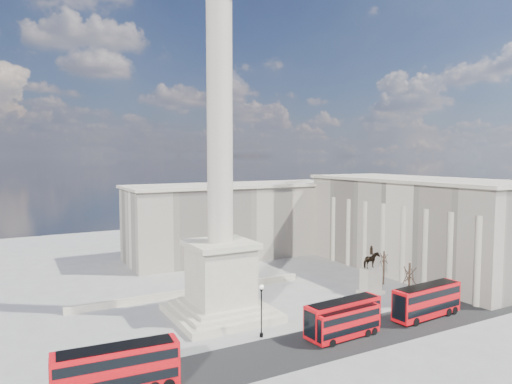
{
  "coord_description": "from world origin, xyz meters",
  "views": [
    {
      "loc": [
        -26.22,
        -53.76,
        22.9
      ],
      "look_at": [
        3.99,
        1.7,
        17.94
      ],
      "focal_mm": 32.0,
      "sensor_mm": 36.0,
      "label": 1
    }
  ],
  "objects_px": {
    "red_bus_d": "(427,301)",
    "pedestrian_crossing": "(336,313)",
    "victorian_lamp": "(261,306)",
    "nelsons_column": "(220,227)",
    "pedestrian_walking": "(352,315)",
    "equestrian_statue": "(371,277)",
    "red_bus_c": "(344,317)",
    "red_bus_b": "(347,323)",
    "red_bus_a": "(118,369)",
    "pedestrian_standing": "(419,303)"
  },
  "relations": [
    {
      "from": "red_bus_d",
      "to": "pedestrian_crossing",
      "type": "relative_size",
      "value": 7.8
    },
    {
      "from": "red_bus_d",
      "to": "victorian_lamp",
      "type": "relative_size",
      "value": 1.75
    },
    {
      "from": "nelsons_column",
      "to": "pedestrian_walking",
      "type": "distance_m",
      "value": 22.25
    },
    {
      "from": "nelsons_column",
      "to": "pedestrian_walking",
      "type": "bearing_deg",
      "value": -35.52
    },
    {
      "from": "equestrian_statue",
      "to": "victorian_lamp",
      "type": "bearing_deg",
      "value": -163.53
    },
    {
      "from": "victorian_lamp",
      "to": "equestrian_statue",
      "type": "bearing_deg",
      "value": 16.47
    },
    {
      "from": "red_bus_c",
      "to": "red_bus_b",
      "type": "bearing_deg",
      "value": -116.73
    },
    {
      "from": "red_bus_d",
      "to": "pedestrian_walking",
      "type": "distance_m",
      "value": 11.04
    },
    {
      "from": "nelsons_column",
      "to": "red_bus_c",
      "type": "bearing_deg",
      "value": -52.03
    },
    {
      "from": "red_bus_b",
      "to": "red_bus_d",
      "type": "xyz_separation_m",
      "value": [
        14.81,
        0.3,
        0.43
      ]
    },
    {
      "from": "red_bus_b",
      "to": "pedestrian_walking",
      "type": "relative_size",
      "value": 6.24
    },
    {
      "from": "red_bus_b",
      "to": "red_bus_d",
      "type": "relative_size",
      "value": 0.83
    },
    {
      "from": "nelsons_column",
      "to": "red_bus_d",
      "type": "bearing_deg",
      "value": -30.6
    },
    {
      "from": "victorian_lamp",
      "to": "pedestrian_walking",
      "type": "bearing_deg",
      "value": -4.72
    },
    {
      "from": "red_bus_c",
      "to": "pedestrian_crossing",
      "type": "height_order",
      "value": "red_bus_c"
    },
    {
      "from": "red_bus_a",
      "to": "pedestrian_standing",
      "type": "bearing_deg",
      "value": 9.1
    },
    {
      "from": "pedestrian_walking",
      "to": "pedestrian_crossing",
      "type": "relative_size",
      "value": 1.03
    },
    {
      "from": "red_bus_c",
      "to": "pedestrian_walking",
      "type": "xyz_separation_m",
      "value": [
        4.21,
        3.21,
        -1.58
      ]
    },
    {
      "from": "red_bus_b",
      "to": "victorian_lamp",
      "type": "relative_size",
      "value": 1.45
    },
    {
      "from": "red_bus_b",
      "to": "victorian_lamp",
      "type": "xyz_separation_m",
      "value": [
        -9.18,
        5.56,
        1.93
      ]
    },
    {
      "from": "pedestrian_crossing",
      "to": "pedestrian_walking",
      "type": "bearing_deg",
      "value": -151.2
    },
    {
      "from": "nelsons_column",
      "to": "red_bus_a",
      "type": "height_order",
      "value": "nelsons_column"
    },
    {
      "from": "pedestrian_walking",
      "to": "pedestrian_crossing",
      "type": "height_order",
      "value": "pedestrian_walking"
    },
    {
      "from": "nelsons_column",
      "to": "red_bus_b",
      "type": "bearing_deg",
      "value": -55.53
    },
    {
      "from": "pedestrian_walking",
      "to": "pedestrian_crossing",
      "type": "bearing_deg",
      "value": 106.13
    },
    {
      "from": "red_bus_b",
      "to": "pedestrian_walking",
      "type": "bearing_deg",
      "value": 39.81
    },
    {
      "from": "red_bus_d",
      "to": "equestrian_statue",
      "type": "bearing_deg",
      "value": 80.92
    },
    {
      "from": "pedestrian_walking",
      "to": "nelsons_column",
      "type": "bearing_deg",
      "value": 121.13
    },
    {
      "from": "victorian_lamp",
      "to": "red_bus_c",
      "type": "bearing_deg",
      "value": -24.25
    },
    {
      "from": "pedestrian_standing",
      "to": "pedestrian_crossing",
      "type": "height_order",
      "value": "pedestrian_standing"
    },
    {
      "from": "pedestrian_crossing",
      "to": "pedestrian_standing",
      "type": "bearing_deg",
      "value": -110.75
    },
    {
      "from": "victorian_lamp",
      "to": "red_bus_a",
      "type": "bearing_deg",
      "value": -163.5
    },
    {
      "from": "nelsons_column",
      "to": "victorian_lamp",
      "type": "height_order",
      "value": "nelsons_column"
    },
    {
      "from": "red_bus_a",
      "to": "pedestrian_walking",
      "type": "bearing_deg",
      "value": 12.04
    },
    {
      "from": "equestrian_statue",
      "to": "pedestrian_crossing",
      "type": "xyz_separation_m",
      "value": [
        -12.75,
        -6.79,
        -2.04
      ]
    },
    {
      "from": "nelsons_column",
      "to": "red_bus_c",
      "type": "distance_m",
      "value": 20.71
    },
    {
      "from": "red_bus_c",
      "to": "nelsons_column",
      "type": "bearing_deg",
      "value": 123.75
    },
    {
      "from": "red_bus_b",
      "to": "red_bus_d",
      "type": "distance_m",
      "value": 14.82
    },
    {
      "from": "red_bus_b",
      "to": "red_bus_d",
      "type": "height_order",
      "value": "red_bus_d"
    },
    {
      "from": "victorian_lamp",
      "to": "pedestrian_crossing",
      "type": "xyz_separation_m",
      "value": [
        12.41,
        0.65,
        -3.23
      ]
    },
    {
      "from": "red_bus_a",
      "to": "equestrian_statue",
      "type": "bearing_deg",
      "value": 20.77
    },
    {
      "from": "nelsons_column",
      "to": "victorian_lamp",
      "type": "relative_size",
      "value": 7.36
    },
    {
      "from": "red_bus_a",
      "to": "victorian_lamp",
      "type": "distance_m",
      "value": 19.84
    },
    {
      "from": "red_bus_c",
      "to": "pedestrian_crossing",
      "type": "relative_size",
      "value": 7.42
    },
    {
      "from": "red_bus_c",
      "to": "equestrian_statue",
      "type": "bearing_deg",
      "value": 33.09
    },
    {
      "from": "nelsons_column",
      "to": "red_bus_d",
      "type": "distance_m",
      "value": 31.16
    },
    {
      "from": "red_bus_d",
      "to": "victorian_lamp",
      "type": "distance_m",
      "value": 24.6
    },
    {
      "from": "red_bus_c",
      "to": "red_bus_d",
      "type": "height_order",
      "value": "red_bus_d"
    },
    {
      "from": "nelsons_column",
      "to": "pedestrian_crossing",
      "type": "height_order",
      "value": "nelsons_column"
    },
    {
      "from": "nelsons_column",
      "to": "red_bus_a",
      "type": "relative_size",
      "value": 4.17
    }
  ]
}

